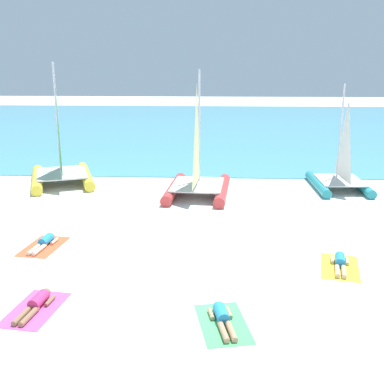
% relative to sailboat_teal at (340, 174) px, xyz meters
% --- Properties ---
extents(ground_plane, '(120.00, 120.00, 0.00)m').
position_rel_sailboat_teal_xyz_m(ground_plane, '(-6.86, -0.81, -0.74)').
color(ground_plane, white).
extents(ocean_water, '(120.00, 40.00, 0.05)m').
position_rel_sailboat_teal_xyz_m(ocean_water, '(-6.86, 21.87, -0.71)').
color(ocean_water, '#4C9EB7').
rests_on(ocean_water, ground).
extents(sailboat_teal, '(2.50, 3.85, 4.95)m').
position_rel_sailboat_teal_xyz_m(sailboat_teal, '(0.00, 0.00, 0.00)').
color(sailboat_teal, teal).
rests_on(sailboat_teal, ground).
extents(sailboat_yellow, '(4.28, 5.27, 5.94)m').
position_rel_sailboat_teal_xyz_m(sailboat_yellow, '(-13.70, 0.43, 0.15)').
color(sailboat_yellow, yellow).
rests_on(sailboat_yellow, ground).
extents(sailboat_red, '(3.08, 4.52, 5.64)m').
position_rel_sailboat_teal_xyz_m(sailboat_red, '(-6.78, -1.38, 0.10)').
color(sailboat_red, '#CC3838').
rests_on(sailboat_red, ground).
extents(towel_leftmost, '(1.34, 2.03, 0.01)m').
position_rel_sailboat_teal_xyz_m(towel_leftmost, '(-11.71, -7.82, -0.73)').
color(towel_leftmost, '#EA5933').
rests_on(towel_leftmost, ground).
extents(sunbather_leftmost, '(0.61, 1.57, 0.30)m').
position_rel_sailboat_teal_xyz_m(sunbather_leftmost, '(-11.70, -7.76, -0.61)').
color(sunbather_leftmost, '#268CCC').
rests_on(sunbather_leftmost, towel_leftmost).
extents(towel_center_left, '(1.34, 2.03, 0.01)m').
position_rel_sailboat_teal_xyz_m(towel_center_left, '(-10.46, -11.88, -0.73)').
color(towel_center_left, '#D84C99').
rests_on(towel_center_left, ground).
extents(sunbather_center_left, '(0.62, 1.57, 0.30)m').
position_rel_sailboat_teal_xyz_m(sunbather_center_left, '(-10.46, -11.81, -0.61)').
color(sunbather_center_left, '#D83372').
rests_on(sunbather_center_left, towel_center_left).
extents(towel_center_right, '(1.45, 2.08, 0.01)m').
position_rel_sailboat_teal_xyz_m(towel_center_right, '(-5.78, -12.31, -0.73)').
color(towel_center_right, '#4CB266').
rests_on(towel_center_right, ground).
extents(sunbather_center_right, '(0.70, 1.56, 0.30)m').
position_rel_sailboat_teal_xyz_m(sunbather_center_right, '(-5.79, -12.24, -0.61)').
color(sunbather_center_right, '#268CCC').
rests_on(sunbather_center_right, towel_center_right).
extents(towel_rightmost, '(1.48, 2.09, 0.01)m').
position_rel_sailboat_teal_xyz_m(towel_rightmost, '(-2.21, -8.99, -0.73)').
color(towel_rightmost, yellow).
rests_on(towel_rightmost, ground).
extents(sunbather_rightmost, '(0.72, 1.56, 0.30)m').
position_rel_sailboat_teal_xyz_m(sunbather_rightmost, '(-2.20, -8.93, -0.61)').
color(sunbather_rightmost, '#268CCC').
rests_on(sunbather_rightmost, towel_rightmost).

